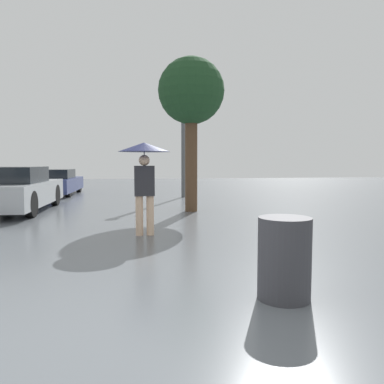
{
  "coord_description": "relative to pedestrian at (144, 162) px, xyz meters",
  "views": [
    {
      "loc": [
        0.25,
        -2.77,
        1.38
      ],
      "look_at": [
        1.26,
        4.34,
        0.82
      ],
      "focal_mm": 35.0,
      "sensor_mm": 36.0,
      "label": 1
    }
  ],
  "objects": [
    {
      "name": "parked_car_farthest",
      "position": [
        -3.76,
        9.63,
        -0.86
      ],
      "size": [
        1.87,
        4.24,
        1.1
      ],
      "color": "navy",
      "rests_on": "ground_plane"
    },
    {
      "name": "street_lamp",
      "position": [
        1.65,
        7.8,
        1.52
      ],
      "size": [
        0.31,
        0.31,
        5.01
      ],
      "color": "#515456",
      "rests_on": "ground_plane"
    },
    {
      "name": "pedestrian",
      "position": [
        0.0,
        0.0,
        0.0
      ],
      "size": [
        0.98,
        0.98,
        1.76
      ],
      "color": "beige",
      "rests_on": "ground_plane"
    },
    {
      "name": "tree",
      "position": [
        1.36,
        3.4,
        1.9
      ],
      "size": [
        1.85,
        1.85,
        4.31
      ],
      "color": "brown",
      "rests_on": "ground_plane"
    },
    {
      "name": "ground_plane",
      "position": [
        -0.35,
        -4.34,
        -1.39
      ],
      "size": [
        60.0,
        60.0,
        0.0
      ],
      "primitive_type": "plane",
      "color": "#565B60"
    },
    {
      "name": "parked_car_middle",
      "position": [
        -3.55,
        4.04,
        -0.78
      ],
      "size": [
        1.67,
        4.43,
        1.27
      ],
      "color": "#9EA3A8",
      "rests_on": "ground_plane"
    },
    {
      "name": "trash_bin",
      "position": [
        1.35,
        -3.57,
        -0.97
      ],
      "size": [
        0.53,
        0.53,
        0.83
      ],
      "color": "#38383D",
      "rests_on": "ground_plane"
    }
  ]
}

